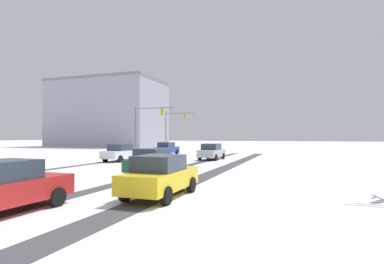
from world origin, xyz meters
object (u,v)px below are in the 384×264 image
office_building_far_left_block (108,114)px  car_white_third (121,153)px  car_silver_second (212,152)px  car_red_sixth (3,187)px  traffic_signal_far_left (173,124)px  traffic_signal_near_left (146,121)px  car_dark_green_fourth (153,161)px  car_yellow_cab_fifth (160,176)px  car_blue_lead (167,149)px

office_building_far_left_block → car_white_third: bearing=-53.8°
car_silver_second → car_red_sixth: 22.81m
car_white_third → car_red_sixth: 19.66m
car_silver_second → car_white_third: size_ratio=1.00×
traffic_signal_far_left → car_silver_second: (11.29, -16.85, -3.55)m
traffic_signal_near_left → car_dark_green_fourth: 22.92m
traffic_signal_far_left → car_yellow_cab_fifth: bearing=-67.8°
traffic_signal_far_left → car_dark_green_fourth: bearing=-69.3°
car_blue_lead → car_red_sixth: bearing=-75.5°
car_blue_lead → car_white_third: bearing=-90.6°
traffic_signal_near_left → car_white_third: size_ratio=1.55×
traffic_signal_far_left → car_red_sixth: size_ratio=1.57×
car_blue_lead → car_yellow_cab_fifth: size_ratio=1.02×
car_silver_second → car_white_third: same height
traffic_signal_far_left → car_blue_lead: traffic_signal_far_left is taller
car_dark_green_fourth → office_building_far_left_block: office_building_far_left_block is taller
car_white_third → car_dark_green_fourth: (7.51, -8.23, 0.00)m
traffic_signal_far_left → car_silver_second: size_ratio=1.56×
car_silver_second → car_white_third: 8.90m
traffic_signal_near_left → office_building_far_left_block: bearing=133.1°
traffic_signal_near_left → traffic_signal_far_left: 9.93m
car_dark_green_fourth → office_building_far_left_block: bearing=127.5°
traffic_signal_near_left → car_red_sixth: 31.89m
car_dark_green_fourth → car_red_sixth: (-0.04, -9.95, 0.00)m
car_blue_lead → car_yellow_cab_fifth: bearing=-66.4°
traffic_signal_far_left → car_red_sixth: bearing=-74.3°
car_blue_lead → car_red_sixth: (7.37, -28.51, 0.00)m
car_silver_second → car_yellow_cab_fifth: size_ratio=1.02×
traffic_signal_near_left → traffic_signal_far_left: size_ratio=1.00×
car_yellow_cab_fifth → car_dark_green_fourth: bearing=119.1°
car_white_third → car_yellow_cab_fifth: bearing=-52.7°
car_blue_lead → car_silver_second: (7.50, -5.70, 0.00)m
car_white_third → car_yellow_cab_fifth: size_ratio=1.02×
car_white_third → office_building_far_left_block: size_ratio=0.17×
car_yellow_cab_fifth → office_building_far_left_block: (-37.36, 50.40, 6.90)m
traffic_signal_far_left → traffic_signal_near_left: bearing=-88.8°
traffic_signal_near_left → car_silver_second: bearing=-32.0°
car_yellow_cab_fifth → car_red_sixth: same height
car_white_third → car_yellow_cab_fifth: same height
traffic_signal_far_left → car_yellow_cab_fifth: (14.55, -35.71, -3.55)m
office_building_far_left_block → traffic_signal_near_left: bearing=-46.9°
car_blue_lead → traffic_signal_near_left: bearing=161.3°
traffic_signal_far_left → office_building_far_left_block: (-22.82, 14.69, 3.35)m
traffic_signal_far_left → car_dark_green_fourth: (11.20, -29.71, -3.55)m
car_dark_green_fourth → office_building_far_left_block: size_ratio=0.17×
car_silver_second → car_red_sixth: (-0.13, -22.81, 0.00)m
car_blue_lead → traffic_signal_far_left: bearing=108.8°
car_blue_lead → car_white_third: (-0.10, -10.33, 0.00)m
car_white_third → car_red_sixth: bearing=-67.7°
traffic_signal_far_left → car_red_sixth: traffic_signal_far_left is taller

